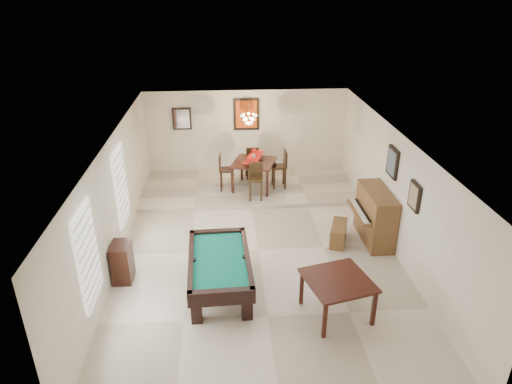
{
  "coord_description": "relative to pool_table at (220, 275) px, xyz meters",
  "views": [
    {
      "loc": [
        -0.69,
        -8.7,
        5.49
      ],
      "look_at": [
        0.0,
        0.6,
        1.15
      ],
      "focal_mm": 32.0,
      "sensor_mm": 36.0,
      "label": 1
    }
  ],
  "objects": [
    {
      "name": "apothecary_chest",
      "position": [
        -1.94,
        0.51,
        0.05
      ],
      "size": [
        0.36,
        0.54,
        0.81
      ],
      "primitive_type": "cube",
      "color": "black",
      "rests_on": "ground_plane"
    },
    {
      "name": "dining_chair_east",
      "position": [
        1.68,
        4.54,
        0.3
      ],
      "size": [
        0.41,
        0.41,
        1.07
      ],
      "primitive_type": null,
      "rotation": [
        0.0,
        0.0,
        -1.54
      ],
      "color": "black",
      "rests_on": "dining_step"
    },
    {
      "name": "wall_back",
      "position": [
        0.84,
        5.91,
        0.94
      ],
      "size": [
        6.0,
        0.04,
        2.6
      ],
      "primitive_type": "cube",
      "color": "silver",
      "rests_on": "ground_plane"
    },
    {
      "name": "back_painting",
      "position": [
        0.84,
        5.87,
        1.54
      ],
      "size": [
        0.75,
        0.06,
        0.95
      ],
      "primitive_type": "cube",
      "color": "#D84C14",
      "rests_on": "wall_back"
    },
    {
      "name": "ceiling",
      "position": [
        0.84,
        1.41,
        2.24
      ],
      "size": [
        6.0,
        9.0,
        0.04
      ],
      "primitive_type": "cube",
      "color": "white",
      "rests_on": "wall_back"
    },
    {
      "name": "wall_left",
      "position": [
        -2.16,
        1.41,
        0.94
      ],
      "size": [
        0.04,
        9.0,
        2.6
      ],
      "primitive_type": "cube",
      "color": "silver",
      "rests_on": "ground_plane"
    },
    {
      "name": "pool_table",
      "position": [
        0.0,
        0.0,
        0.0
      ],
      "size": [
        1.23,
        2.17,
        0.71
      ],
      "primitive_type": null,
      "rotation": [
        0.0,
        0.0,
        0.03
      ],
      "color": "black",
      "rests_on": "ground_plane"
    },
    {
      "name": "window_left_front",
      "position": [
        -2.13,
        -0.79,
        1.04
      ],
      "size": [
        0.06,
        1.0,
        1.7
      ],
      "primitive_type": "cube",
      "color": "white",
      "rests_on": "wall_left"
    },
    {
      "name": "window_left_rear",
      "position": [
        -2.13,
        2.01,
        1.04
      ],
      "size": [
        0.06,
        1.0,
        1.7
      ],
      "primitive_type": "cube",
      "color": "white",
      "rests_on": "wall_left"
    },
    {
      "name": "dining_table",
      "position": [
        0.97,
        4.52,
        0.22
      ],
      "size": [
        1.39,
        1.39,
        0.92
      ],
      "primitive_type": null,
      "rotation": [
        0.0,
        0.0,
        -0.3
      ],
      "color": "black",
      "rests_on": "dining_step"
    },
    {
      "name": "ground_plane",
      "position": [
        0.84,
        1.41,
        -0.37
      ],
      "size": [
        6.0,
        9.0,
        0.02
      ],
      "primitive_type": "cube",
      "color": "beige"
    },
    {
      "name": "back_mirror",
      "position": [
        -1.06,
        5.87,
        1.44
      ],
      "size": [
        0.55,
        0.06,
        0.65
      ],
      "primitive_type": "cube",
      "color": "white",
      "rests_on": "wall_back"
    },
    {
      "name": "upright_piano",
      "position": [
        3.41,
        1.68,
        0.26
      ],
      "size": [
        0.82,
        1.47,
        1.22
      ],
      "primitive_type": null,
      "color": "brown",
      "rests_on": "ground_plane"
    },
    {
      "name": "wall_front",
      "position": [
        0.84,
        -3.09,
        0.94
      ],
      "size": [
        6.0,
        0.04,
        2.6
      ],
      "primitive_type": "cube",
      "color": "silver",
      "rests_on": "ground_plane"
    },
    {
      "name": "flower_vase",
      "position": [
        0.97,
        4.52,
        0.8
      ],
      "size": [
        0.15,
        0.15,
        0.25
      ],
      "primitive_type": null,
      "rotation": [
        0.0,
        0.0,
        -0.04
      ],
      "color": "#B10F19",
      "rests_on": "dining_table"
    },
    {
      "name": "chandelier",
      "position": [
        0.84,
        4.61,
        1.84
      ],
      "size": [
        0.44,
        0.44,
        0.6
      ],
      "primitive_type": null,
      "color": "#FFE5B2",
      "rests_on": "ceiling"
    },
    {
      "name": "dining_chair_south",
      "position": [
        0.97,
        3.8,
        0.26
      ],
      "size": [
        0.4,
        0.4,
        0.99
      ],
      "primitive_type": null,
      "rotation": [
        0.0,
        0.0,
        -0.08
      ],
      "color": "black",
      "rests_on": "dining_step"
    },
    {
      "name": "dining_chair_west",
      "position": [
        0.2,
        4.48,
        0.27
      ],
      "size": [
        0.39,
        0.39,
        1.02
      ],
      "primitive_type": null,
      "rotation": [
        0.0,
        0.0,
        1.53
      ],
      "color": "black",
      "rests_on": "dining_step"
    },
    {
      "name": "dining_chair_north",
      "position": [
        0.96,
        5.26,
        0.26
      ],
      "size": [
        0.4,
        0.4,
        0.99
      ],
      "primitive_type": null,
      "rotation": [
        0.0,
        0.0,
        3.24
      ],
      "color": "black",
      "rests_on": "dining_step"
    },
    {
      "name": "square_table",
      "position": [
        2.07,
        -0.84,
        0.02
      ],
      "size": [
        1.32,
        1.32,
        0.75
      ],
      "primitive_type": null,
      "rotation": [
        0.0,
        0.0,
        0.25
      ],
      "color": "black",
      "rests_on": "ground_plane"
    },
    {
      "name": "right_picture_lower",
      "position": [
        3.8,
        0.41,
        1.34
      ],
      "size": [
        0.06,
        0.45,
        0.55
      ],
      "primitive_type": "cube",
      "color": "gray",
      "rests_on": "wall_right"
    },
    {
      "name": "wall_right",
      "position": [
        3.84,
        1.41,
        0.94
      ],
      "size": [
        0.04,
        9.0,
        2.6
      ],
      "primitive_type": "cube",
      "color": "silver",
      "rests_on": "ground_plane"
    },
    {
      "name": "right_picture_upper",
      "position": [
        3.8,
        1.71,
        1.54
      ],
      "size": [
        0.06,
        0.55,
        0.65
      ],
      "primitive_type": "cube",
      "color": "slate",
      "rests_on": "wall_right"
    },
    {
      "name": "piano_bench",
      "position": [
        2.71,
        1.61,
        -0.13
      ],
      "size": [
        0.57,
        0.87,
        0.45
      ],
      "primitive_type": "cube",
      "rotation": [
        0.0,
        0.0,
        -0.34
      ],
      "color": "brown",
      "rests_on": "ground_plane"
    },
    {
      "name": "dining_step",
      "position": [
        0.84,
        4.66,
        -0.3
      ],
      "size": [
        6.0,
        2.5,
        0.12
      ],
      "primitive_type": "cube",
      "color": "beige",
      "rests_on": "ground_plane"
    }
  ]
}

